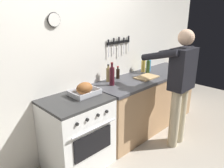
{
  "coord_description": "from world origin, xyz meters",
  "views": [
    {
      "loc": [
        -1.57,
        -0.98,
        1.87
      ],
      "look_at": [
        0.25,
        0.85,
        1.01
      ],
      "focal_mm": 34.92,
      "sensor_mm": 36.0,
      "label": 1
    }
  ],
  "objects_px": {
    "stove": "(77,133)",
    "bottle_dish_soap": "(149,65)",
    "person_cook": "(180,82)",
    "cutting_board": "(147,77)",
    "bottle_cooking_oil": "(143,66)",
    "bottle_soy_sauce": "(118,73)",
    "bottle_olive_oil": "(148,67)",
    "bottle_wine_red": "(112,76)",
    "bottle_vinegar": "(108,74)",
    "roasting_pan": "(84,90)"
  },
  "relations": [
    {
      "from": "stove",
      "to": "bottle_dish_soap",
      "type": "height_order",
      "value": "bottle_dish_soap"
    },
    {
      "from": "person_cook",
      "to": "cutting_board",
      "type": "xyz_separation_m",
      "value": [
        -0.02,
        0.55,
        -0.04
      ]
    },
    {
      "from": "bottle_cooking_oil",
      "to": "bottle_soy_sauce",
      "type": "bearing_deg",
      "value": 176.33
    },
    {
      "from": "bottle_olive_oil",
      "to": "bottle_soy_sauce",
      "type": "distance_m",
      "value": 0.58
    },
    {
      "from": "bottle_cooking_oil",
      "to": "bottle_wine_red",
      "type": "bearing_deg",
      "value": -171.94
    },
    {
      "from": "cutting_board",
      "to": "stove",
      "type": "bearing_deg",
      "value": 176.91
    },
    {
      "from": "person_cook",
      "to": "bottle_olive_oil",
      "type": "xyz_separation_m",
      "value": [
        0.21,
        0.69,
        0.06
      ]
    },
    {
      "from": "bottle_wine_red",
      "to": "bottle_dish_soap",
      "type": "distance_m",
      "value": 0.98
    },
    {
      "from": "bottle_olive_oil",
      "to": "bottle_vinegar",
      "type": "bearing_deg",
      "value": 169.72
    },
    {
      "from": "bottle_olive_oil",
      "to": "bottle_soy_sauce",
      "type": "xyz_separation_m",
      "value": [
        -0.56,
        0.14,
        -0.03
      ]
    },
    {
      "from": "stove",
      "to": "bottle_dish_soap",
      "type": "relative_size",
      "value": 3.7
    },
    {
      "from": "cutting_board",
      "to": "bottle_vinegar",
      "type": "bearing_deg",
      "value": 152.46
    },
    {
      "from": "bottle_wine_red",
      "to": "bottle_soy_sauce",
      "type": "xyz_separation_m",
      "value": [
        0.29,
        0.16,
        -0.06
      ]
    },
    {
      "from": "bottle_olive_oil",
      "to": "bottle_wine_red",
      "type": "height_order",
      "value": "bottle_wine_red"
    },
    {
      "from": "stove",
      "to": "bottle_cooking_oil",
      "type": "distance_m",
      "value": 1.64
    },
    {
      "from": "bottle_cooking_oil",
      "to": "person_cook",
      "type": "bearing_deg",
      "value": -105.65
    },
    {
      "from": "person_cook",
      "to": "bottle_vinegar",
      "type": "height_order",
      "value": "person_cook"
    },
    {
      "from": "stove",
      "to": "roasting_pan",
      "type": "xyz_separation_m",
      "value": [
        0.17,
        0.03,
        0.52
      ]
    },
    {
      "from": "bottle_cooking_oil",
      "to": "bottle_dish_soap",
      "type": "relative_size",
      "value": 1.04
    },
    {
      "from": "bottle_wine_red",
      "to": "bottle_dish_soap",
      "type": "height_order",
      "value": "bottle_wine_red"
    },
    {
      "from": "stove",
      "to": "bottle_dish_soap",
      "type": "xyz_separation_m",
      "value": [
        1.65,
        0.15,
        0.55
      ]
    },
    {
      "from": "cutting_board",
      "to": "bottle_soy_sauce",
      "type": "height_order",
      "value": "bottle_soy_sauce"
    },
    {
      "from": "roasting_pan",
      "to": "person_cook",
      "type": "bearing_deg",
      "value": -29.57
    },
    {
      "from": "stove",
      "to": "bottle_wine_red",
      "type": "distance_m",
      "value": 0.89
    },
    {
      "from": "stove",
      "to": "person_cook",
      "type": "height_order",
      "value": "person_cook"
    },
    {
      "from": "person_cook",
      "to": "bottle_wine_red",
      "type": "bearing_deg",
      "value": 51.81
    },
    {
      "from": "cutting_board",
      "to": "bottle_cooking_oil",
      "type": "height_order",
      "value": "bottle_cooking_oil"
    },
    {
      "from": "cutting_board",
      "to": "bottle_olive_oil",
      "type": "xyz_separation_m",
      "value": [
        0.23,
        0.14,
        0.1
      ]
    },
    {
      "from": "bottle_soy_sauce",
      "to": "bottle_wine_red",
      "type": "bearing_deg",
      "value": -150.81
    },
    {
      "from": "cutting_board",
      "to": "bottle_vinegar",
      "type": "relative_size",
      "value": 1.42
    },
    {
      "from": "bottle_wine_red",
      "to": "bottle_olive_oil",
      "type": "bearing_deg",
      "value": 1.01
    },
    {
      "from": "person_cook",
      "to": "cutting_board",
      "type": "bearing_deg",
      "value": 10.16
    },
    {
      "from": "bottle_vinegar",
      "to": "stove",
      "type": "bearing_deg",
      "value": -164.13
    },
    {
      "from": "stove",
      "to": "bottle_olive_oil",
      "type": "bearing_deg",
      "value": 2.78
    },
    {
      "from": "roasting_pan",
      "to": "bottle_dish_soap",
      "type": "bearing_deg",
      "value": 4.54
    },
    {
      "from": "stove",
      "to": "bottle_olive_oil",
      "type": "xyz_separation_m",
      "value": [
        1.52,
        0.07,
        0.56
      ]
    },
    {
      "from": "stove",
      "to": "bottle_cooking_oil",
      "type": "height_order",
      "value": "bottle_cooking_oil"
    },
    {
      "from": "bottle_cooking_oil",
      "to": "bottle_dish_soap",
      "type": "bearing_deg",
      "value": -16.71
    },
    {
      "from": "person_cook",
      "to": "roasting_pan",
      "type": "distance_m",
      "value": 1.31
    },
    {
      "from": "person_cook",
      "to": "bottle_wine_red",
      "type": "height_order",
      "value": "person_cook"
    },
    {
      "from": "roasting_pan",
      "to": "bottle_vinegar",
      "type": "height_order",
      "value": "bottle_vinegar"
    },
    {
      "from": "person_cook",
      "to": "bottle_olive_oil",
      "type": "height_order",
      "value": "person_cook"
    },
    {
      "from": "person_cook",
      "to": "bottle_cooking_oil",
      "type": "bearing_deg",
      "value": -7.36
    },
    {
      "from": "bottle_vinegar",
      "to": "bottle_wine_red",
      "type": "bearing_deg",
      "value": -117.77
    },
    {
      "from": "cutting_board",
      "to": "bottle_wine_red",
      "type": "bearing_deg",
      "value": 168.36
    },
    {
      "from": "stove",
      "to": "bottle_vinegar",
      "type": "xyz_separation_m",
      "value": [
        0.75,
        0.21,
        0.56
      ]
    },
    {
      "from": "bottle_olive_oil",
      "to": "cutting_board",
      "type": "bearing_deg",
      "value": -147.64
    },
    {
      "from": "person_cook",
      "to": "cutting_board",
      "type": "distance_m",
      "value": 0.55
    },
    {
      "from": "bottle_soy_sauce",
      "to": "cutting_board",
      "type": "bearing_deg",
      "value": -40.47
    },
    {
      "from": "bottle_cooking_oil",
      "to": "bottle_dish_soap",
      "type": "distance_m",
      "value": 0.12
    }
  ]
}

